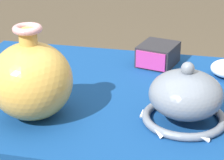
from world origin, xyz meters
The scene contains 4 objects.
display_table centered at (0.00, -0.01, 0.69)m, with size 1.18×0.77×0.76m.
vase_tall_bulbous centered at (-0.22, -0.20, 0.87)m, with size 0.22×0.22×0.26m.
vase_dome_bell centered at (0.18, -0.13, 0.83)m, with size 0.24×0.22×0.17m.
mosaic_tile_box centered at (0.06, 0.26, 0.80)m, with size 0.15×0.17×0.07m.
Camera 1 is at (0.23, -1.17, 1.33)m, focal length 70.00 mm.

